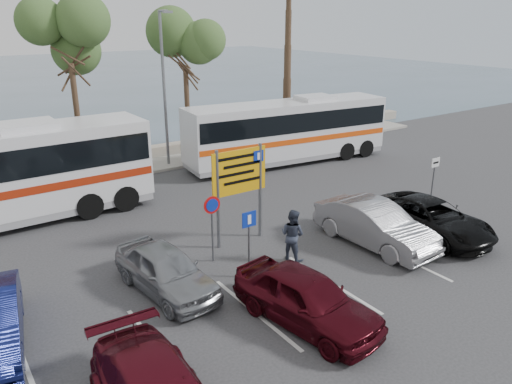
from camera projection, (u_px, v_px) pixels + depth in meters
ground at (269, 285)px, 15.45m from camera, size 120.00×120.00×0.00m
kerb_strip at (113, 172)px, 26.30m from camera, size 44.00×2.40×0.15m
seawall at (101, 160)px, 27.77m from camera, size 48.00×0.80×0.60m
tree_mid at (69, 43)px, 23.29m from camera, size 3.20×3.20×8.00m
tree_right at (185, 49)px, 26.66m from camera, size 3.20×3.20×7.40m
street_lamp_right at (164, 82)px, 26.01m from camera, size 0.45×1.15×8.01m
direction_sign at (239, 179)px, 17.65m from camera, size 2.20×0.12×3.60m
sign_no_stop at (212, 218)px, 16.45m from camera, size 0.60×0.08×2.35m
sign_parking at (249, 235)px, 15.47m from camera, size 0.50×0.07×2.25m
sign_taxi at (434, 175)px, 21.36m from camera, size 0.50×0.07×2.20m
lane_markings at (257, 312)px, 14.06m from camera, size 12.02×4.20×0.01m
coach_bus_right at (288, 133)px, 27.77m from camera, size 11.93×3.77×3.65m
car_silver_a at (166, 270)px, 14.92m from camera, size 2.10×4.28×1.40m
car_red at (306, 298)px, 13.34m from camera, size 2.46×4.66×1.51m
suv_black at (431, 218)px, 18.78m from camera, size 2.60×5.06×1.37m
car_silver_b at (375, 225)px, 17.95m from camera, size 1.84×4.83×1.57m
pedestrian_far at (292, 235)px, 16.83m from camera, size 0.94×1.05×1.80m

